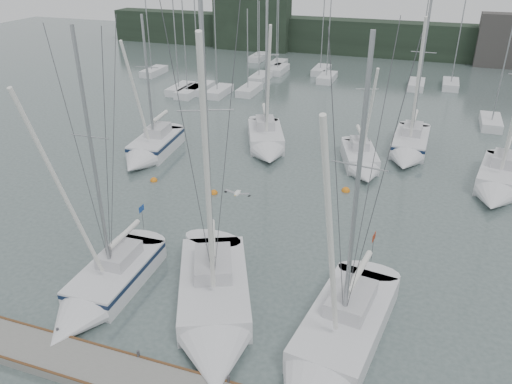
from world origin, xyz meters
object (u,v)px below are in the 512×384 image
sailboat_mid_d (409,148)px  sailboat_mid_e (498,184)px  sailboat_mid_b (267,144)px  sailboat_near_right (330,354)px  sailboat_mid_a (149,150)px  sailboat_near_center (215,316)px  buoy_c (154,181)px  buoy_a (214,193)px  buoy_b (346,191)px  sailboat_mid_c (362,163)px  sailboat_near_left (99,292)px

sailboat_mid_d → sailboat_mid_e: (6.31, -4.85, 0.01)m
sailboat_mid_b → sailboat_mid_e: 17.63m
sailboat_mid_b → sailboat_mid_e: bearing=-28.6°
sailboat_near_right → sailboat_mid_a: (-18.21, 16.90, 0.09)m
sailboat_near_center → sailboat_mid_d: size_ratio=1.22×
sailboat_mid_e → buoy_c: bearing=-155.2°
sailboat_near_right → buoy_c: bearing=147.9°
sailboat_mid_d → buoy_a: 16.79m
sailboat_near_right → buoy_b: (-2.22, 16.18, -0.56)m
sailboat_near_center → buoy_a: sailboat_near_center is taller
buoy_a → buoy_c: same height
sailboat_near_right → sailboat_near_center: bearing=-177.9°
sailboat_near_center → sailboat_mid_c: 19.92m
sailboat_near_right → buoy_b: bearing=105.7°
sailboat_mid_c → sailboat_mid_d: size_ratio=0.74×
sailboat_mid_e → sailboat_mid_d: bearing=152.3°
sailboat_near_center → sailboat_near_right: 5.41m
buoy_b → sailboat_mid_d: bearing=66.0°
buoy_a → sailboat_near_right: bearing=-49.8°
sailboat_mid_a → sailboat_mid_d: sailboat_mid_d is taller
sailboat_near_left → sailboat_mid_c: bearing=62.6°
sailboat_near_left → sailboat_mid_c: 21.99m
sailboat_near_center → sailboat_near_right: sailboat_near_center is taller
sailboat_near_center → sailboat_mid_b: size_ratio=1.29×
sailboat_near_right → buoy_b: size_ratio=23.93×
sailboat_near_center → buoy_a: size_ratio=31.07×
sailboat_mid_a → sailboat_mid_c: bearing=5.5°
buoy_a → sailboat_near_left: bearing=-92.5°
sailboat_mid_b → buoy_c: (-5.96, -8.28, -0.63)m
sailboat_mid_b → buoy_c: bearing=-147.7°
sailboat_mid_c → buoy_c: size_ratio=18.96×
sailboat_mid_e → buoy_b: (-9.94, -3.28, -0.63)m
sailboat_near_center → sailboat_mid_d: (6.79, 23.76, 0.05)m
sailboat_near_right → buoy_a: sailboat_near_right is taller
sailboat_near_left → sailboat_mid_d: size_ratio=1.01×
sailboat_near_center → buoy_c: sailboat_near_center is taller
sailboat_near_left → sailboat_near_right: (11.35, -0.34, 0.01)m
sailboat_mid_d → buoy_a: (-12.21, -11.51, -0.62)m
buoy_a → sailboat_mid_d: bearing=43.3°
sailboat_mid_e → buoy_b: size_ratio=22.24×
sailboat_near_center → sailboat_mid_d: sailboat_near_center is taller
sailboat_near_center → sailboat_mid_b: bearing=77.7°
buoy_b → sailboat_near_left: bearing=-120.0°
sailboat_mid_c → buoy_b: (-0.48, -3.94, -0.55)m
sailboat_mid_c → sailboat_mid_d: bearing=35.8°
sailboat_mid_e → sailboat_near_left: bearing=-125.1°
sailboat_mid_c → sailboat_near_right: bearing=-102.4°
sailboat_mid_b → sailboat_mid_c: bearing=-31.5°
sailboat_mid_e → buoy_c: 24.31m
sailboat_mid_b → buoy_b: 9.27m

